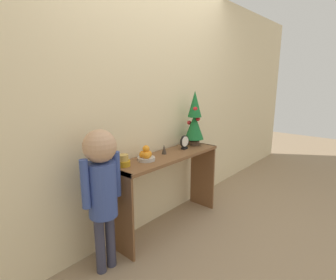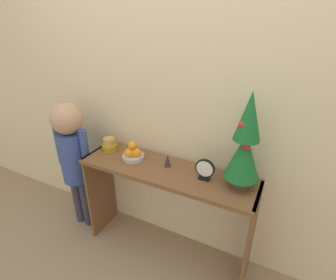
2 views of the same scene
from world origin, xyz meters
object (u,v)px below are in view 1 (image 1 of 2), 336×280
Objects in this scene: fruit_bowl at (146,155)px; figurine at (164,149)px; desk_clock at (185,142)px; singing_bowl at (124,161)px; mini_tree at (194,120)px; child_figure at (102,181)px.

fruit_bowl reaches higher than figurine.
figurine is (-0.29, 0.04, -0.03)m from desk_clock.
figurine is (0.51, -0.01, 0.00)m from singing_bowl.
singing_bowl is at bearing 176.90° from desk_clock.
mini_tree is 1.05m from singing_bowl.
singing_bowl reaches higher than figurine.
mini_tree reaches higher than desk_clock.
desk_clock is at bearing -3.10° from singing_bowl.
figurine is (-0.51, 0.00, -0.24)m from mini_tree.
figurine is at bearing -0.71° from singing_bowl.
mini_tree is at bearing -0.59° from singing_bowl.
mini_tree is 0.53× the size of child_figure.
mini_tree is 0.31m from desk_clock.
figurine is at bearing 179.54° from mini_tree.
singing_bowl is (-0.24, 0.03, -0.00)m from fruit_bowl.
child_figure is (-0.30, -0.10, -0.07)m from singing_bowl.
figurine is (0.27, 0.02, 0.00)m from fruit_bowl.
mini_tree is 6.36× the size of figurine.
fruit_bowl is at bearing 7.91° from child_figure.
mini_tree is at bearing 8.47° from desk_clock.
desk_clock is at bearing -1.46° from fruit_bowl.
fruit_bowl is 1.41× the size of singing_bowl.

